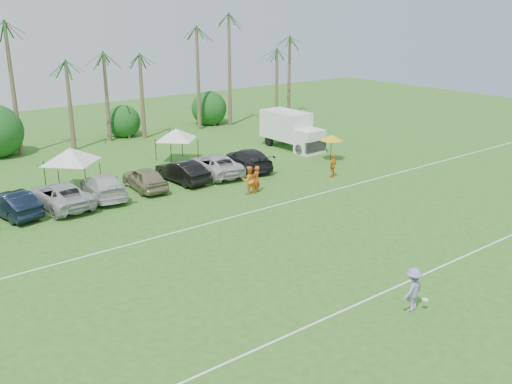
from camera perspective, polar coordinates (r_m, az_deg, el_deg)
ground at (r=24.94m, az=14.96°, el=-11.95°), size 120.00×120.00×0.00m
field_lines at (r=29.77m, az=2.66°, el=-6.18°), size 80.00×12.10×0.01m
palm_tree_4 at (r=52.58m, az=-23.14°, el=11.48°), size 2.40×2.40×8.90m
palm_tree_5 at (r=53.69m, az=-19.07°, el=12.98°), size 2.40×2.40×9.90m
palm_tree_6 at (r=55.09m, az=-15.15°, el=14.34°), size 2.40×2.40×10.90m
palm_tree_7 at (r=56.75m, az=-11.39°, el=15.55°), size 2.40×2.40×11.90m
palm_tree_8 at (r=59.34m, az=-6.82°, el=13.36°), size 2.40×2.40×8.90m
palm_tree_9 at (r=62.02m, az=-2.78°, el=14.47°), size 2.40×2.40×9.90m
palm_tree_10 at (r=64.99m, az=0.94°, el=15.41°), size 2.40×2.40×10.90m
palm_tree_11 at (r=67.54m, az=3.69°, el=16.20°), size 2.40×2.40×11.90m
bush_tree_2 at (r=57.69m, az=-13.11°, el=7.19°), size 4.00×4.00×4.00m
bush_tree_3 at (r=62.48m, az=-4.74°, el=8.40°), size 4.00×4.00×4.00m
sideline_player_a at (r=39.06m, az=0.03°, el=1.28°), size 0.81×0.69×1.89m
sideline_player_b at (r=38.80m, az=-0.70°, el=1.21°), size 1.09×0.94×1.94m
sideline_player_c at (r=43.04m, az=7.68°, el=2.62°), size 1.11×0.77×1.75m
box_truck at (r=51.49m, az=3.58°, el=6.28°), size 2.53×6.34×3.25m
canopy_tent_left at (r=40.91m, az=-18.14°, el=4.23°), size 4.42×4.42×3.58m
canopy_tent_right at (r=47.19m, az=-8.02°, el=6.29°), size 3.94×3.94×3.19m
market_umbrella at (r=47.47m, az=7.56°, el=5.42°), size 1.96×1.96×2.18m
frisbee_player at (r=25.02m, az=15.40°, el=-9.38°), size 1.33×0.96×1.93m
parked_car_1 at (r=37.71m, az=-23.29°, el=-1.09°), size 2.62×5.08×1.59m
parked_car_2 at (r=38.31m, az=-18.96°, el=-0.30°), size 2.84×5.82×1.59m
parked_car_3 at (r=39.46m, az=-15.00°, el=0.60°), size 3.10×5.78×1.59m
parked_car_4 at (r=40.52m, az=-11.08°, el=1.34°), size 2.20×4.80×1.59m
parked_car_5 at (r=41.82m, az=-7.42°, el=2.06°), size 2.00×4.94×1.59m
parked_car_6 at (r=43.37m, az=-4.07°, el=2.75°), size 3.55×6.09×1.59m
parked_car_7 at (r=44.91m, az=-0.79°, el=3.33°), size 3.27×5.82×1.59m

